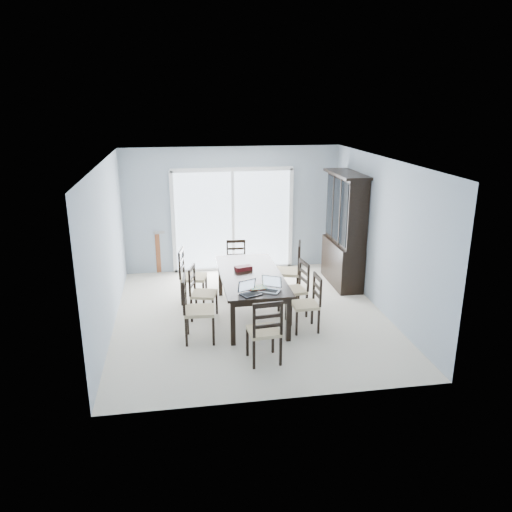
% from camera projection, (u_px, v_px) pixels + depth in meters
% --- Properties ---
extents(floor, '(5.00, 5.00, 0.00)m').
position_uv_depth(floor, '(251.00, 315.00, 8.45)').
color(floor, beige).
rests_on(floor, ground).
extents(ceiling, '(5.00, 5.00, 0.00)m').
position_uv_depth(ceiling, '(250.00, 161.00, 7.67)').
color(ceiling, white).
rests_on(ceiling, back_wall).
extents(back_wall, '(4.50, 0.02, 2.60)m').
position_uv_depth(back_wall, '(233.00, 210.00, 10.42)').
color(back_wall, '#94A2B0').
rests_on(back_wall, floor).
extents(wall_left, '(0.02, 5.00, 2.60)m').
position_uv_depth(wall_left, '(107.00, 248.00, 7.72)').
color(wall_left, '#94A2B0').
rests_on(wall_left, floor).
extents(wall_right, '(0.02, 5.00, 2.60)m').
position_uv_depth(wall_right, '(382.00, 236.00, 8.41)').
color(wall_right, '#94A2B0').
rests_on(wall_right, floor).
extents(balcony, '(4.50, 2.00, 0.10)m').
position_uv_depth(balcony, '(229.00, 257.00, 11.76)').
color(balcony, gray).
rests_on(balcony, ground).
extents(railing, '(4.50, 0.06, 1.10)m').
position_uv_depth(railing, '(224.00, 222.00, 12.53)').
color(railing, '#99999E').
rests_on(railing, balcony).
extents(dining_table, '(1.00, 2.20, 0.75)m').
position_uv_depth(dining_table, '(251.00, 278.00, 8.25)').
color(dining_table, black).
rests_on(dining_table, floor).
extents(china_hutch, '(0.50, 1.38, 2.20)m').
position_uv_depth(china_hutch, '(344.00, 231.00, 9.62)').
color(china_hutch, black).
rests_on(china_hutch, floor).
extents(sliding_door, '(2.52, 0.05, 2.18)m').
position_uv_depth(sliding_door, '(233.00, 220.00, 10.46)').
color(sliding_door, silver).
rests_on(sliding_door, floor).
extents(chair_left_near, '(0.49, 0.47, 1.17)m').
position_uv_depth(chair_left_near, '(193.00, 302.00, 7.41)').
color(chair_left_near, black).
rests_on(chair_left_near, floor).
extents(chair_left_mid, '(0.49, 0.48, 1.05)m').
position_uv_depth(chair_left_mid, '(198.00, 287.00, 8.21)').
color(chair_left_mid, black).
rests_on(chair_left_mid, floor).
extents(chair_left_far, '(0.51, 0.50, 1.14)m').
position_uv_depth(chair_left_far, '(188.00, 270.00, 8.87)').
color(chair_left_far, black).
rests_on(chair_left_far, floor).
extents(chair_right_near, '(0.41, 0.40, 1.04)m').
position_uv_depth(chair_right_near, '(311.00, 297.00, 7.79)').
color(chair_right_near, black).
rests_on(chair_right_near, floor).
extents(chair_right_mid, '(0.47, 0.46, 1.07)m').
position_uv_depth(chair_right_mid, '(298.00, 282.00, 8.37)').
color(chair_right_mid, black).
rests_on(chair_right_mid, floor).
extents(chair_right_far, '(0.57, 0.56, 1.21)m').
position_uv_depth(chair_right_far, '(292.00, 264.00, 9.06)').
color(chair_right_far, black).
rests_on(chair_right_far, floor).
extents(chair_end_near, '(0.45, 0.47, 1.11)m').
position_uv_depth(chair_end_near, '(266.00, 325.00, 6.74)').
color(chair_end_near, black).
rests_on(chair_end_near, floor).
extents(chair_end_far, '(0.40, 0.41, 1.01)m').
position_uv_depth(chair_end_far, '(236.00, 258.00, 9.77)').
color(chair_end_far, black).
rests_on(chair_end_far, floor).
extents(laptop_dark, '(0.35, 0.30, 0.20)m').
position_uv_depth(laptop_dark, '(251.00, 292.00, 7.33)').
color(laptop_dark, black).
rests_on(laptop_dark, dining_table).
extents(laptop_silver, '(0.38, 0.34, 0.21)m').
position_uv_depth(laptop_silver, '(269.00, 288.00, 7.47)').
color(laptop_silver, '#B1B1B3').
rests_on(laptop_silver, dining_table).
extents(book_stack, '(0.28, 0.23, 0.04)m').
position_uv_depth(book_stack, '(257.00, 288.00, 7.54)').
color(book_stack, maroon).
rests_on(book_stack, dining_table).
extents(cell_phone, '(0.13, 0.08, 0.01)m').
position_uv_depth(cell_phone, '(269.00, 290.00, 7.51)').
color(cell_phone, black).
rests_on(cell_phone, dining_table).
extents(game_box, '(0.31, 0.21, 0.07)m').
position_uv_depth(game_box, '(243.00, 268.00, 8.39)').
color(game_box, '#4A0F0E').
rests_on(game_box, dining_table).
extents(hot_tub, '(2.02, 1.88, 0.90)m').
position_uv_depth(hot_tub, '(187.00, 239.00, 11.36)').
color(hot_tub, brown).
rests_on(hot_tub, balcony).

